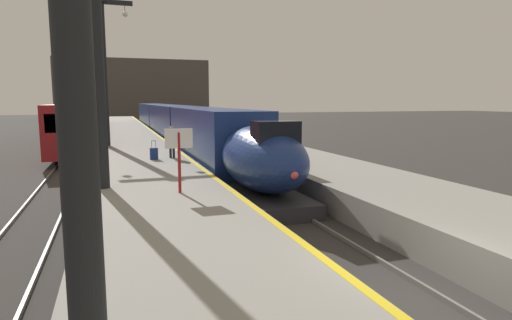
{
  "coord_description": "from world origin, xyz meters",
  "views": [
    {
      "loc": [
        -5.52,
        -6.49,
        4.07
      ],
      "look_at": [
        -0.32,
        9.01,
        1.8
      ],
      "focal_mm": 30.12,
      "sensor_mm": 36.0,
      "label": 1
    }
  ],
  "objects_px": {
    "regional_train_adjacent": "(84,120)",
    "departure_info_board": "(179,147)",
    "highspeed_train_main": "(175,123)",
    "station_column_mid": "(96,27)",
    "station_column_far": "(103,59)",
    "rolling_suitcase": "(154,154)",
    "passenger_near_edge": "(172,139)"
  },
  "relations": [
    {
      "from": "station_column_mid",
      "to": "rolling_suitcase",
      "type": "xyz_separation_m",
      "value": [
        2.36,
        6.84,
        -5.14
      ]
    },
    {
      "from": "passenger_near_edge",
      "to": "rolling_suitcase",
      "type": "bearing_deg",
      "value": -159.61
    },
    {
      "from": "highspeed_train_main",
      "to": "departure_info_board",
      "type": "distance_m",
      "value": 26.31
    },
    {
      "from": "station_column_far",
      "to": "rolling_suitcase",
      "type": "relative_size",
      "value": 9.75
    },
    {
      "from": "regional_train_adjacent",
      "to": "passenger_near_edge",
      "type": "relative_size",
      "value": 21.66
    },
    {
      "from": "station_column_mid",
      "to": "departure_info_board",
      "type": "height_order",
      "value": "station_column_mid"
    },
    {
      "from": "departure_info_board",
      "to": "highspeed_train_main",
      "type": "bearing_deg",
      "value": 82.38
    },
    {
      "from": "station_column_mid",
      "to": "station_column_far",
      "type": "xyz_separation_m",
      "value": [
        0.0,
        14.78,
        0.29
      ]
    },
    {
      "from": "regional_train_adjacent",
      "to": "departure_info_board",
      "type": "relative_size",
      "value": 17.26
    },
    {
      "from": "passenger_near_edge",
      "to": "departure_info_board",
      "type": "xyz_separation_m",
      "value": [
        -0.93,
        -8.87,
        0.52
      ]
    },
    {
      "from": "station_column_mid",
      "to": "highspeed_train_main",
      "type": "bearing_deg",
      "value": 76.41
    },
    {
      "from": "station_column_mid",
      "to": "rolling_suitcase",
      "type": "distance_m",
      "value": 8.88
    },
    {
      "from": "highspeed_train_main",
      "to": "departure_info_board",
      "type": "relative_size",
      "value": 26.61
    },
    {
      "from": "station_column_mid",
      "to": "station_column_far",
      "type": "relative_size",
      "value": 0.94
    },
    {
      "from": "highspeed_train_main",
      "to": "station_column_far",
      "type": "bearing_deg",
      "value": -121.5
    },
    {
      "from": "highspeed_train_main",
      "to": "passenger_near_edge",
      "type": "bearing_deg",
      "value": -98.47
    },
    {
      "from": "station_column_far",
      "to": "passenger_near_edge",
      "type": "xyz_separation_m",
      "value": [
        3.34,
        -7.58,
        -4.74
      ]
    },
    {
      "from": "highspeed_train_main",
      "to": "station_column_mid",
      "type": "height_order",
      "value": "station_column_mid"
    },
    {
      "from": "station_column_mid",
      "to": "departure_info_board",
      "type": "xyz_separation_m",
      "value": [
        2.41,
        -1.66,
        -3.93
      ]
    },
    {
      "from": "station_column_far",
      "to": "highspeed_train_main",
      "type": "bearing_deg",
      "value": 58.5
    },
    {
      "from": "station_column_mid",
      "to": "regional_train_adjacent",
      "type": "bearing_deg",
      "value": 94.21
    },
    {
      "from": "passenger_near_edge",
      "to": "highspeed_train_main",
      "type": "bearing_deg",
      "value": 81.53
    },
    {
      "from": "station_column_mid",
      "to": "station_column_far",
      "type": "distance_m",
      "value": 14.79
    },
    {
      "from": "regional_train_adjacent",
      "to": "rolling_suitcase",
      "type": "xyz_separation_m",
      "value": [
        4.56,
        -23.05,
        -0.77
      ]
    },
    {
      "from": "passenger_near_edge",
      "to": "station_column_far",
      "type": "bearing_deg",
      "value": 113.78
    },
    {
      "from": "station_column_far",
      "to": "departure_info_board",
      "type": "height_order",
      "value": "station_column_far"
    },
    {
      "from": "regional_train_adjacent",
      "to": "departure_info_board",
      "type": "bearing_deg",
      "value": -81.69
    },
    {
      "from": "station_column_far",
      "to": "departure_info_board",
      "type": "relative_size",
      "value": 4.52
    },
    {
      "from": "passenger_near_edge",
      "to": "rolling_suitcase",
      "type": "xyz_separation_m",
      "value": [
        -0.98,
        -0.36,
        -0.69
      ]
    },
    {
      "from": "station_column_mid",
      "to": "departure_info_board",
      "type": "distance_m",
      "value": 4.9
    },
    {
      "from": "regional_train_adjacent",
      "to": "passenger_near_edge",
      "type": "xyz_separation_m",
      "value": [
        5.54,
        -22.69,
        -0.09
      ]
    },
    {
      "from": "highspeed_train_main",
      "to": "departure_info_board",
      "type": "bearing_deg",
      "value": -97.62
    }
  ]
}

